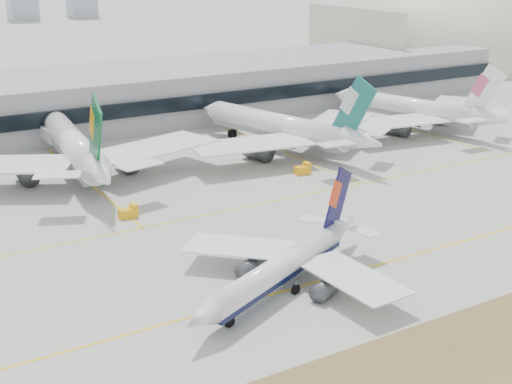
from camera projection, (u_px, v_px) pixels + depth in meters
ground at (334, 261)px, 117.32m from camera, size 3000.00×3000.00×0.00m
taxiing_airliner at (285, 265)px, 106.86m from camera, size 42.63×36.24×15.25m
widebody_eva at (76, 149)px, 160.00m from camera, size 65.60×64.57×23.52m
widebody_cathay at (284, 128)px, 180.02m from camera, size 60.93×60.75×22.37m
widebody_china_air at (414, 110)px, 202.78m from camera, size 57.45×57.31×21.12m
terminal at (98, 99)px, 208.18m from camera, size 280.00×43.10×15.00m
hangar at (435, 71)px, 302.24m from camera, size 91.00×60.00×60.00m
gse_c at (303, 169)px, 162.91m from camera, size 3.55×2.00×2.60m
gse_b at (129, 212)px, 136.17m from camera, size 3.55×2.00×2.60m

